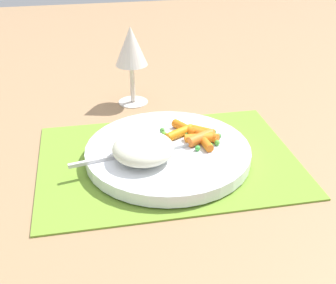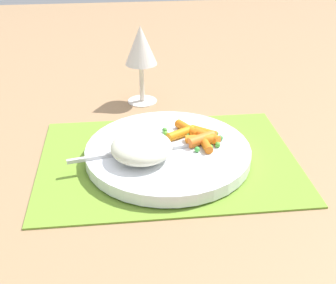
% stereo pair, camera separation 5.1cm
% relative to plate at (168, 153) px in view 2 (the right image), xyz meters
% --- Properties ---
extents(ground_plane, '(2.40, 2.40, 0.00)m').
position_rel_plate_xyz_m(ground_plane, '(0.00, 0.00, -0.02)').
color(ground_plane, '#997551').
extents(placemat, '(0.42, 0.30, 0.01)m').
position_rel_plate_xyz_m(placemat, '(0.00, 0.00, -0.01)').
color(placemat, olive).
rests_on(placemat, ground_plane).
extents(plate, '(0.27, 0.27, 0.02)m').
position_rel_plate_xyz_m(plate, '(0.00, 0.00, 0.00)').
color(plate, white).
rests_on(plate, placemat).
extents(rice_mound, '(0.10, 0.10, 0.04)m').
position_rel_plate_xyz_m(rice_mound, '(-0.04, -0.03, 0.03)').
color(rice_mound, beige).
rests_on(rice_mound, plate).
extents(carrot_portion, '(0.09, 0.10, 0.02)m').
position_rel_plate_xyz_m(carrot_portion, '(0.05, 0.02, 0.02)').
color(carrot_portion, orange).
rests_on(carrot_portion, plate).
extents(pea_scatter, '(0.10, 0.08, 0.01)m').
position_rel_plate_xyz_m(pea_scatter, '(0.05, 0.02, 0.01)').
color(pea_scatter, '#4E9139').
rests_on(pea_scatter, plate).
extents(fork, '(0.20, 0.05, 0.01)m').
position_rel_plate_xyz_m(fork, '(-0.04, -0.01, 0.01)').
color(fork, silver).
rests_on(fork, plate).
extents(wine_glass, '(0.06, 0.06, 0.16)m').
position_rel_plate_xyz_m(wine_glass, '(-0.03, 0.24, 0.10)').
color(wine_glass, silver).
rests_on(wine_glass, ground_plane).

